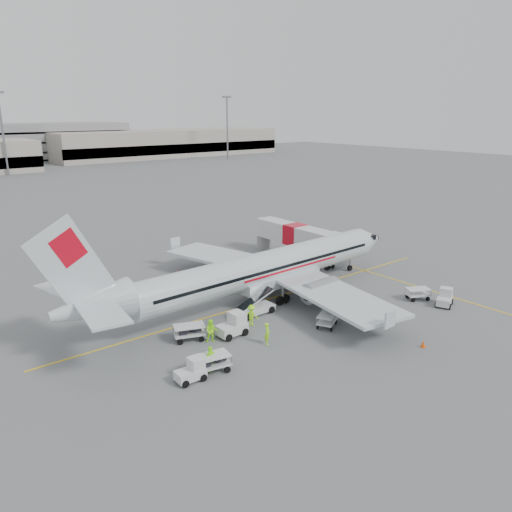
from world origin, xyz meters
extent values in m
plane|color=#56595B|center=(0.00, 0.00, 0.00)|extent=(360.00, 360.00, 0.00)
cube|color=yellow|center=(0.00, 0.00, 0.01)|extent=(44.00, 0.20, 0.01)
cube|color=yellow|center=(14.00, -8.00, 0.01)|extent=(0.20, 20.00, 0.01)
cone|color=#EB4804|center=(17.56, 4.98, 0.27)|extent=(0.34, 0.34, 0.55)
cone|color=#EB4804|center=(-2.94, 11.77, 0.31)|extent=(0.38, 0.38, 0.63)
cone|color=#EB4804|center=(2.57, -14.95, 0.29)|extent=(0.35, 0.35, 0.57)
imported|color=#8AE013|center=(-6.24, -7.12, 0.86)|extent=(0.72, 0.75, 1.73)
imported|color=#8AE013|center=(-9.39, -4.20, 0.92)|extent=(1.14, 1.08, 1.85)
imported|color=#8AE013|center=(-5.05, -3.69, 0.90)|extent=(1.17, 1.35, 1.81)
imported|color=#8AE013|center=(-11.89, -7.83, 0.91)|extent=(1.13, 0.66, 1.81)
camera|label=1|loc=(-28.74, -33.70, 17.16)|focal=35.00mm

